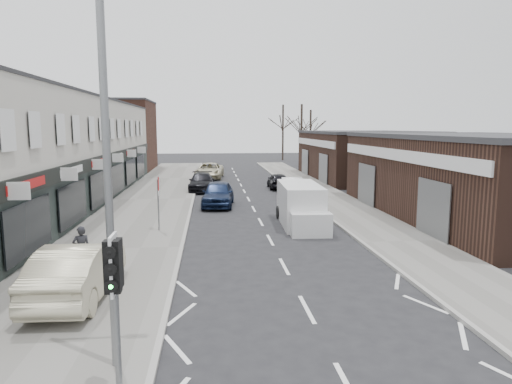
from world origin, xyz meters
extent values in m
plane|color=black|center=(0.00, 0.00, 0.00)|extent=(160.00, 160.00, 0.00)
cube|color=slate|center=(-6.75, 22.00, 0.06)|extent=(5.50, 64.00, 0.12)
cube|color=slate|center=(5.75, 22.00, 0.06)|extent=(3.50, 64.00, 0.12)
cube|color=beige|center=(-13.50, 19.50, 3.55)|extent=(8.00, 41.00, 7.10)
cube|color=#4C2A20|center=(-13.50, 45.00, 4.00)|extent=(8.00, 10.00, 8.00)
cube|color=#362018|center=(12.50, 14.00, 2.25)|extent=(10.00, 18.00, 4.50)
cube|color=#362018|center=(12.50, 34.00, 2.25)|extent=(10.00, 16.00, 4.50)
cylinder|color=slate|center=(-4.40, -2.00, 1.62)|extent=(0.12, 0.12, 3.00)
cube|color=silver|center=(-4.40, -2.00, 2.67)|extent=(0.05, 0.55, 1.10)
cube|color=black|center=(-4.40, -2.12, 2.67)|extent=(0.28, 0.22, 0.95)
sphere|color=#0CE533|center=(-4.40, -2.24, 2.37)|extent=(0.18, 0.18, 0.18)
cube|color=black|center=(-4.40, -1.88, 2.67)|extent=(0.26, 0.20, 0.90)
cylinder|color=slate|center=(-4.70, -0.80, 4.12)|extent=(0.16, 0.16, 8.00)
cylinder|color=slate|center=(-5.20, 12.00, 1.37)|extent=(0.07, 0.07, 2.50)
cube|color=white|center=(-5.15, 12.00, 1.97)|extent=(0.04, 0.45, 0.25)
cube|color=silver|center=(2.00, 13.23, 1.07)|extent=(2.13, 4.78, 2.15)
cube|color=silver|center=(2.00, 10.47, 0.56)|extent=(1.93, 0.89, 1.13)
cylinder|color=black|center=(1.13, 11.58, 0.36)|extent=(0.22, 0.72, 0.72)
cylinder|color=black|center=(2.87, 11.58, 0.36)|extent=(0.22, 0.72, 0.72)
cylinder|color=black|center=(1.13, 14.88, 0.36)|extent=(0.22, 0.72, 0.72)
cylinder|color=black|center=(2.87, 14.88, 0.36)|extent=(0.22, 0.72, 0.72)
imported|color=#BBB496|center=(-6.58, 3.30, 0.94)|extent=(1.88, 5.01, 1.63)
imported|color=black|center=(-7.15, 5.78, 0.92)|extent=(0.68, 0.56, 1.61)
imported|color=#131E3B|center=(-2.20, 19.31, 0.81)|extent=(2.34, 4.92, 1.62)
imported|color=black|center=(-3.40, 26.60, 0.71)|extent=(2.06, 4.92, 1.42)
imported|color=#C0B999|center=(-2.79, 35.56, 0.77)|extent=(3.08, 5.77, 1.54)
imported|color=silver|center=(3.36, 23.41, 0.70)|extent=(1.87, 4.37, 1.40)
imported|color=black|center=(2.92, 27.33, 0.66)|extent=(1.65, 3.91, 1.32)
camera|label=1|loc=(-2.65, -10.09, 5.11)|focal=32.00mm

